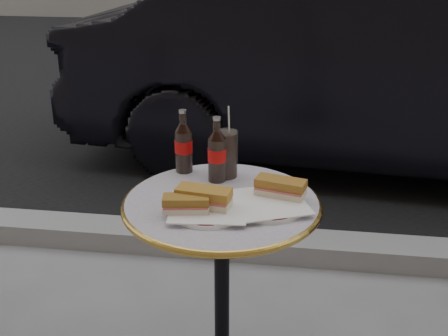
# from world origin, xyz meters

# --- Properties ---
(asphalt_road) EXTENTS (40.00, 8.00, 0.00)m
(asphalt_road) POSITION_xyz_m (0.00, 5.00, 0.00)
(asphalt_road) COLOR black
(asphalt_road) RESTS_ON ground
(curb) EXTENTS (40.00, 0.20, 0.12)m
(curb) POSITION_xyz_m (0.00, 0.90, 0.05)
(curb) COLOR gray
(curb) RESTS_ON ground
(bistro_table) EXTENTS (0.62, 0.62, 0.73)m
(bistro_table) POSITION_xyz_m (0.00, 0.00, 0.37)
(bistro_table) COLOR #BAB2C4
(bistro_table) RESTS_ON ground
(plate_left) EXTENTS (0.25, 0.25, 0.01)m
(plate_left) POSITION_xyz_m (-0.03, -0.08, 0.74)
(plate_left) COLOR white
(plate_left) RESTS_ON bistro_table
(plate_right) EXTENTS (0.28, 0.28, 0.01)m
(plate_right) POSITION_xyz_m (0.14, -0.02, 0.74)
(plate_right) COLOR silver
(plate_right) RESTS_ON bistro_table
(sandwich_left_a) EXTENTS (0.14, 0.08, 0.05)m
(sandwich_left_a) POSITION_xyz_m (-0.09, -0.12, 0.77)
(sandwich_left_a) COLOR olive
(sandwich_left_a) RESTS_ON plate_left
(sandwich_left_b) EXTENTS (0.17, 0.10, 0.06)m
(sandwich_left_b) POSITION_xyz_m (-0.04, -0.08, 0.77)
(sandwich_left_b) COLOR #A7732A
(sandwich_left_b) RESTS_ON plate_left
(sandwich_right) EXTENTS (0.17, 0.11, 0.05)m
(sandwich_right) POSITION_xyz_m (0.18, 0.03, 0.77)
(sandwich_right) COLOR #966426
(sandwich_right) RESTS_ON plate_right
(cola_bottle_left) EXTENTS (0.07, 0.07, 0.22)m
(cola_bottle_left) POSITION_xyz_m (-0.16, 0.21, 0.84)
(cola_bottle_left) COLOR black
(cola_bottle_left) RESTS_ON bistro_table
(cola_bottle_right) EXTENTS (0.07, 0.07, 0.22)m
(cola_bottle_right) POSITION_xyz_m (-0.04, 0.15, 0.84)
(cola_bottle_right) COLOR black
(cola_bottle_right) RESTS_ON bistro_table
(cola_glass) EXTENTS (0.10, 0.10, 0.16)m
(cola_glass) POSITION_xyz_m (-0.01, 0.19, 0.81)
(cola_glass) COLOR black
(cola_glass) RESTS_ON bistro_table
(parked_car) EXTENTS (1.79, 4.20, 1.34)m
(parked_car) POSITION_xyz_m (0.73, 2.26, 0.67)
(parked_car) COLOR black
(parked_car) RESTS_ON ground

